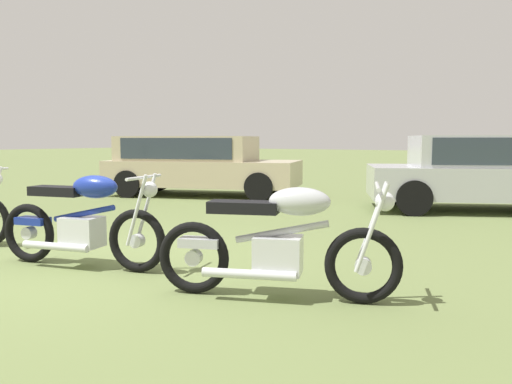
{
  "coord_description": "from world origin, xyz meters",
  "views": [
    {
      "loc": [
        4.53,
        -3.76,
        1.36
      ],
      "look_at": [
        0.75,
        2.23,
        0.64
      ],
      "focal_mm": 36.3,
      "sensor_mm": 36.0,
      "label": 1
    }
  ],
  "objects": [
    {
      "name": "ground_plane",
      "position": [
        0.0,
        0.0,
        0.0
      ],
      "size": [
        120.0,
        120.0,
        0.0
      ],
      "primitive_type": "plane",
      "color": "olive"
    },
    {
      "name": "motorcycle_blue",
      "position": [
        0.08,
        -0.17,
        0.49
      ],
      "size": [
        1.99,
        0.83,
        1.02
      ],
      "rotation": [
        0.0,
        0.0,
        0.24
      ],
      "color": "black",
      "rests_on": "ground"
    },
    {
      "name": "motorcycle_silver",
      "position": [
        2.39,
        -0.0,
        0.49
      ],
      "size": [
        2.0,
        1.01,
        1.02
      ],
      "rotation": [
        0.0,
        0.0,
        0.36
      ],
      "color": "black",
      "rests_on": "ground"
    },
    {
      "name": "car_beige",
      "position": [
        -3.39,
        6.05,
        0.84
      ],
      "size": [
        4.88,
        3.15,
        1.43
      ],
      "rotation": [
        0.0,
        0.0,
        0.32
      ],
      "color": "#BCAD8C",
      "rests_on": "ground"
    },
    {
      "name": "car_silver",
      "position": [
        2.94,
        6.79,
        0.8
      ],
      "size": [
        4.63,
        3.39,
        1.43
      ],
      "rotation": [
        0.0,
        0.0,
        0.43
      ],
      "color": "#B2B5BA",
      "rests_on": "ground"
    }
  ]
}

